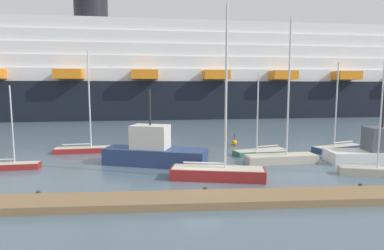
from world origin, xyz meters
The scene contains 13 objects.
ground_plane centered at (0.00, 0.00, 0.00)m, with size 600.00×600.00×0.00m, color slate.
dock_pier centered at (0.00, -3.56, 0.21)m, with size 24.41×2.53×0.51m.
sailboat_0 centered at (12.78, 1.18, 0.45)m, with size 4.67×2.25×8.80m.
sailboat_1 centered at (6.67, 9.07, 0.36)m, with size 5.54×2.88×7.89m.
sailboat_2 centered at (-14.78, 5.03, 0.35)m, with size 4.53×1.44×6.64m.
sailboat_3 centered at (1.28, 1.04, 0.59)m, with size 6.83×2.98×12.04m.
sailboat_4 centered at (14.93, 10.09, 0.44)m, with size 5.76×3.12×8.93m.
sailboat_5 centered at (7.48, 5.58, 0.57)m, with size 6.35×2.25×12.24m.
sailboat_6 centered at (-10.38, 11.30, 0.49)m, with size 6.21×2.00×10.01m.
fishing_boat_0 centered at (15.83, 5.13, 1.01)m, with size 8.29×3.15×5.92m.
fishing_boat_1 centered at (-3.41, 5.75, 1.16)m, with size 8.94×4.95×6.34m.
channel_buoy_0 centered at (5.14, 14.08, 0.32)m, with size 0.63×0.63×1.28m.
cruise_ship centered at (6.21, 51.70, 8.59)m, with size 137.72×28.78×26.67m.
Camera 1 is at (-2.15, -21.08, 6.58)m, focal length 30.26 mm.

